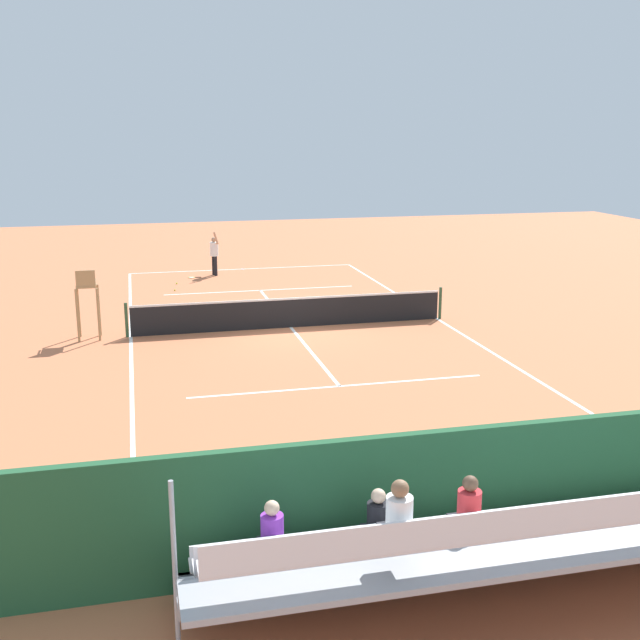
% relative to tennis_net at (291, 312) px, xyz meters
% --- Properties ---
extents(ground_plane, '(60.00, 60.00, 0.00)m').
position_rel_tennis_net_xyz_m(ground_plane, '(0.00, 0.00, -0.50)').
color(ground_plane, '#CC7047').
extents(court_line_markings, '(10.10, 22.20, 0.01)m').
position_rel_tennis_net_xyz_m(court_line_markings, '(0.00, -0.04, -0.50)').
color(court_line_markings, white).
rests_on(court_line_markings, ground).
extents(tennis_net, '(10.30, 0.10, 1.07)m').
position_rel_tennis_net_xyz_m(tennis_net, '(0.00, 0.00, 0.00)').
color(tennis_net, black).
rests_on(tennis_net, ground).
extents(backdrop_wall, '(18.00, 0.16, 2.00)m').
position_rel_tennis_net_xyz_m(backdrop_wall, '(0.00, 14.00, 0.50)').
color(backdrop_wall, '#235633').
rests_on(backdrop_wall, ground).
extents(bleacher_stand, '(9.06, 2.40, 2.48)m').
position_rel_tennis_net_xyz_m(bleacher_stand, '(0.02, 15.37, 0.44)').
color(bleacher_stand, '#9EA0A5').
rests_on(bleacher_stand, ground).
extents(umpire_chair, '(0.67, 0.67, 2.14)m').
position_rel_tennis_net_xyz_m(umpire_chair, '(6.20, -0.04, 0.81)').
color(umpire_chair, '#A88456').
rests_on(umpire_chair, ground).
extents(courtside_bench, '(1.80, 0.40, 0.93)m').
position_rel_tennis_net_xyz_m(courtside_bench, '(-2.85, 13.27, 0.06)').
color(courtside_bench, '#234C2D').
rests_on(courtside_bench, ground).
extents(equipment_bag, '(0.90, 0.36, 0.36)m').
position_rel_tennis_net_xyz_m(equipment_bag, '(-0.66, 13.40, -0.32)').
color(equipment_bag, '#B22D2D').
rests_on(equipment_bag, ground).
extents(tennis_player, '(0.45, 0.56, 1.93)m').
position_rel_tennis_net_xyz_m(tennis_player, '(1.39, -9.74, 0.51)').
color(tennis_player, black).
rests_on(tennis_player, ground).
extents(tennis_racket, '(0.57, 0.33, 0.03)m').
position_rel_tennis_net_xyz_m(tennis_racket, '(2.40, -9.40, -0.49)').
color(tennis_racket, black).
rests_on(tennis_racket, ground).
extents(tennis_ball_near, '(0.07, 0.07, 0.07)m').
position_rel_tennis_net_xyz_m(tennis_ball_near, '(3.13, -8.13, -0.47)').
color(tennis_ball_near, '#CCDB33').
rests_on(tennis_ball_near, ground).
extents(tennis_ball_far, '(0.07, 0.07, 0.07)m').
position_rel_tennis_net_xyz_m(tennis_ball_far, '(3.29, -6.75, -0.47)').
color(tennis_ball_far, '#CCDB33').
rests_on(tennis_ball_far, ground).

